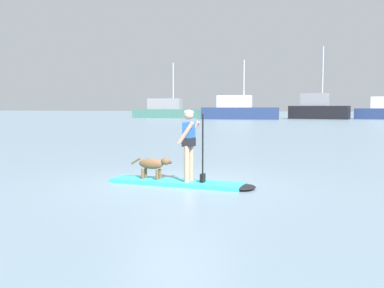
{
  "coord_description": "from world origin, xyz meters",
  "views": [
    {
      "loc": [
        4.18,
        -9.55,
        1.84
      ],
      "look_at": [
        0.0,
        1.0,
        0.9
      ],
      "focal_mm": 41.18,
      "sensor_mm": 36.0,
      "label": 1
    }
  ],
  "objects_px": {
    "moored_boat_starboard": "(239,110)",
    "person_paddler": "(189,140)",
    "paddleboard": "(185,183)",
    "moored_boat_far_port": "(318,109)",
    "moored_boat_outer": "(168,111)",
    "dog": "(153,164)"
  },
  "relations": [
    {
      "from": "moored_boat_starboard",
      "to": "person_paddler",
      "type": "bearing_deg",
      "value": -75.52
    },
    {
      "from": "paddleboard",
      "to": "person_paddler",
      "type": "relative_size",
      "value": 2.12
    },
    {
      "from": "moored_boat_starboard",
      "to": "moored_boat_far_port",
      "type": "bearing_deg",
      "value": 29.38
    },
    {
      "from": "paddleboard",
      "to": "moored_boat_outer",
      "type": "bearing_deg",
      "value": 115.02
    },
    {
      "from": "moored_boat_outer",
      "to": "dog",
      "type": "bearing_deg",
      "value": -65.64
    },
    {
      "from": "person_paddler",
      "to": "moored_boat_far_port",
      "type": "height_order",
      "value": "moored_boat_far_port"
    },
    {
      "from": "paddleboard",
      "to": "moored_boat_far_port",
      "type": "height_order",
      "value": "moored_boat_far_port"
    },
    {
      "from": "dog",
      "to": "moored_boat_starboard",
      "type": "height_order",
      "value": "moored_boat_starboard"
    },
    {
      "from": "person_paddler",
      "to": "moored_boat_starboard",
      "type": "height_order",
      "value": "moored_boat_starboard"
    },
    {
      "from": "moored_boat_far_port",
      "to": "person_paddler",
      "type": "bearing_deg",
      "value": -86.92
    },
    {
      "from": "paddleboard",
      "to": "dog",
      "type": "distance_m",
      "value": 0.95
    },
    {
      "from": "moored_boat_far_port",
      "to": "moored_boat_outer",
      "type": "bearing_deg",
      "value": -174.47
    },
    {
      "from": "dog",
      "to": "moored_boat_outer",
      "type": "height_order",
      "value": "moored_boat_outer"
    },
    {
      "from": "person_paddler",
      "to": "moored_boat_far_port",
      "type": "bearing_deg",
      "value": 93.08
    },
    {
      "from": "moored_boat_starboard",
      "to": "moored_boat_outer",
      "type": "bearing_deg",
      "value": 164.11
    },
    {
      "from": "dog",
      "to": "moored_boat_starboard",
      "type": "bearing_deg",
      "value": 103.58
    },
    {
      "from": "paddleboard",
      "to": "moored_boat_outer",
      "type": "xyz_separation_m",
      "value": [
        -28.54,
        61.15,
        1.24
      ]
    },
    {
      "from": "paddleboard",
      "to": "moored_boat_starboard",
      "type": "bearing_deg",
      "value": 104.39
    },
    {
      "from": "person_paddler",
      "to": "moored_boat_outer",
      "type": "xyz_separation_m",
      "value": [
        -28.64,
        61.15,
        0.21
      ]
    },
    {
      "from": "dog",
      "to": "moored_boat_outer",
      "type": "bearing_deg",
      "value": 114.36
    },
    {
      "from": "paddleboard",
      "to": "moored_boat_starboard",
      "type": "distance_m",
      "value": 59.07
    },
    {
      "from": "moored_boat_outer",
      "to": "moored_boat_far_port",
      "type": "xyz_separation_m",
      "value": [
        25.21,
        2.44,
        0.3
      ]
    }
  ]
}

